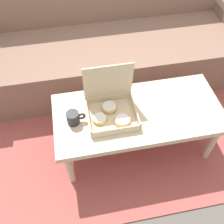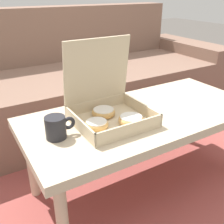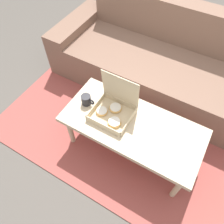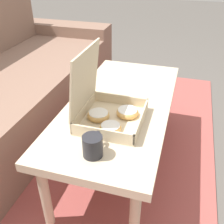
{
  "view_description": "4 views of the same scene",
  "coord_description": "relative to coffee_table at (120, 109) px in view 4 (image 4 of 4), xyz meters",
  "views": [
    {
      "loc": [
        -0.38,
        -1.09,
        1.74
      ],
      "look_at": [
        -0.18,
        -0.08,
        0.47
      ],
      "focal_mm": 42.0,
      "sensor_mm": 36.0,
      "label": 1
    },
    {
      "loc": [
        -0.69,
        -0.93,
        0.94
      ],
      "look_at": [
        -0.18,
        -0.08,
        0.47
      ],
      "focal_mm": 42.0,
      "sensor_mm": 36.0,
      "label": 2
    },
    {
      "loc": [
        0.31,
        -0.93,
        1.84
      ],
      "look_at": [
        -0.18,
        -0.08,
        0.47
      ],
      "focal_mm": 35.0,
      "sensor_mm": 36.0,
      "label": 3
    },
    {
      "loc": [
        -1.14,
        -0.37,
        1.1
      ],
      "look_at": [
        -0.18,
        -0.08,
        0.47
      ],
      "focal_mm": 42.0,
      "sensor_mm": 36.0,
      "label": 4
    }
  ],
  "objects": [
    {
      "name": "coffee_table",
      "position": [
        0.0,
        0.0,
        0.0
      ],
      "size": [
        1.11,
        0.51,
        0.42
      ],
      "color": "#C6B293",
      "rests_on": "ground_plane"
    },
    {
      "name": "pastry_box",
      "position": [
        -0.18,
        0.02,
        0.1
      ],
      "size": [
        0.31,
        0.28,
        0.34
      ],
      "color": "beige",
      "rests_on": "coffee_table"
    },
    {
      "name": "coffee_mug",
      "position": [
        -0.42,
        -0.01,
        0.09
      ],
      "size": [
        0.12,
        0.08,
        0.09
      ],
      "color": "#232328",
      "rests_on": "coffee_table"
    },
    {
      "name": "ground_plane",
      "position": [
        0.0,
        0.07,
        -0.37
      ],
      "size": [
        12.0,
        12.0,
        0.0
      ],
      "primitive_type": "plane",
      "color": "#514C47"
    },
    {
      "name": "area_rug",
      "position": [
        0.0,
        0.37,
        -0.37
      ],
      "size": [
        2.64,
        1.85,
        0.01
      ],
      "primitive_type": "cube",
      "color": "#994742",
      "rests_on": "ground_plane"
    }
  ]
}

